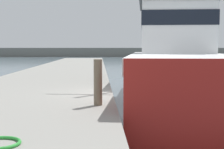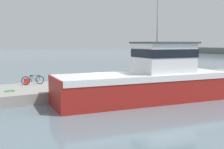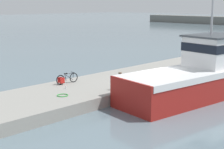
{
  "view_description": "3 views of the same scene",
  "coord_description": "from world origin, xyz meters",
  "px_view_note": "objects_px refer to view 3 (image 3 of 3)",
  "views": [
    {
      "loc": [
        -1.07,
        -10.69,
        2.11
      ],
      "look_at": [
        -0.7,
        -0.77,
        1.36
      ],
      "focal_mm": 55.0,
      "sensor_mm": 36.0,
      "label": 1
    },
    {
      "loc": [
        16.92,
        -9.3,
        3.94
      ],
      "look_at": [
        0.64,
        0.36,
        1.8
      ],
      "focal_mm": 45.0,
      "sensor_mm": 36.0,
      "label": 2
    },
    {
      "loc": [
        13.36,
        -17.64,
        6.09
      ],
      "look_at": [
        -3.11,
        -0.99,
        1.21
      ],
      "focal_mm": 55.0,
      "sensor_mm": 36.0,
      "label": 3
    }
  ],
  "objects_px": {
    "mooring_post": "(120,81)",
    "fishing_boat_main": "(206,73)",
    "bicycle_touring": "(65,79)",
    "water_bottle_by_bike": "(66,87)"
  },
  "relations": [
    {
      "from": "fishing_boat_main",
      "to": "mooring_post",
      "type": "height_order",
      "value": "fishing_boat_main"
    },
    {
      "from": "bicycle_touring",
      "to": "mooring_post",
      "type": "xyz_separation_m",
      "value": [
        3.81,
        1.41,
        0.24
      ]
    },
    {
      "from": "fishing_boat_main",
      "to": "bicycle_touring",
      "type": "relative_size",
      "value": 8.41
    },
    {
      "from": "bicycle_touring",
      "to": "water_bottle_by_bike",
      "type": "height_order",
      "value": "bicycle_touring"
    },
    {
      "from": "bicycle_touring",
      "to": "mooring_post",
      "type": "bearing_deg",
      "value": 24.68
    },
    {
      "from": "bicycle_touring",
      "to": "water_bottle_by_bike",
      "type": "xyz_separation_m",
      "value": [
        1.17,
        -0.85,
        -0.24
      ]
    },
    {
      "from": "mooring_post",
      "to": "water_bottle_by_bike",
      "type": "height_order",
      "value": "mooring_post"
    },
    {
      "from": "fishing_boat_main",
      "to": "bicycle_touring",
      "type": "xyz_separation_m",
      "value": [
        -6.92,
        -6.54,
        -0.44
      ]
    },
    {
      "from": "fishing_boat_main",
      "to": "mooring_post",
      "type": "xyz_separation_m",
      "value": [
        -3.12,
        -5.13,
        -0.2
      ]
    },
    {
      "from": "mooring_post",
      "to": "fishing_boat_main",
      "type": "bearing_deg",
      "value": 58.71
    }
  ]
}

